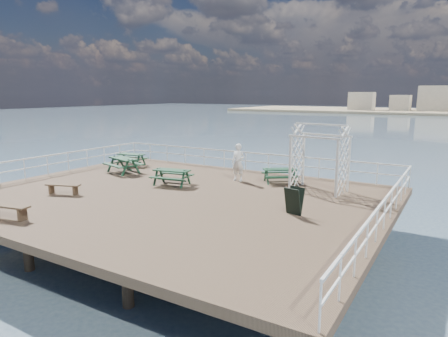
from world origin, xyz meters
TOP-DOWN VIEW (x-y plane):
  - ground at (0.00, 0.00)m, footprint 18.00×14.00m
  - railing at (-0.07, 2.57)m, footprint 17.77×13.76m
  - picnic_table_a at (-6.88, 4.50)m, footprint 1.86×1.57m
  - picnic_table_b at (-1.31, 1.55)m, footprint 2.01×1.73m
  - picnic_table_c at (3.05, 4.79)m, footprint 2.12×2.05m
  - picnic_table_d at (-5.64, 2.58)m, footprint 2.33×2.07m
  - flat_bench_near at (-4.35, -2.44)m, footprint 1.61×0.89m
  - flat_bench_far at (-3.01, -5.80)m, footprint 1.84×0.78m
  - trellis_arbor at (5.28, 4.09)m, footprint 2.67×1.69m
  - sandwich_board at (5.67, 0.01)m, footprint 0.72×0.59m
  - person at (1.04, 4.07)m, footprint 0.72×0.48m

SIDE VIEW (x-z plane):
  - ground at x=0.00m, z-range -0.30..0.00m
  - flat_bench_near at x=-4.35m, z-range 0.11..0.57m
  - flat_bench_far at x=-3.01m, z-range 0.13..0.64m
  - sandwich_board at x=5.67m, z-range -0.01..1.03m
  - picnic_table_c at x=3.05m, z-range 0.11..0.92m
  - picnic_table_a at x=-6.88m, z-range 0.12..0.95m
  - picnic_table_b at x=-1.31m, z-range 0.12..0.99m
  - picnic_table_d at x=-5.64m, z-range 0.13..1.09m
  - railing at x=-0.07m, z-range 0.32..1.42m
  - person at x=1.04m, z-range 0.00..1.93m
  - trellis_arbor at x=5.28m, z-range -0.17..2.94m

